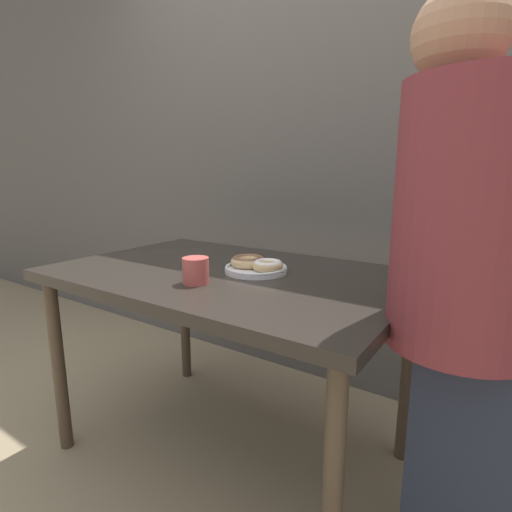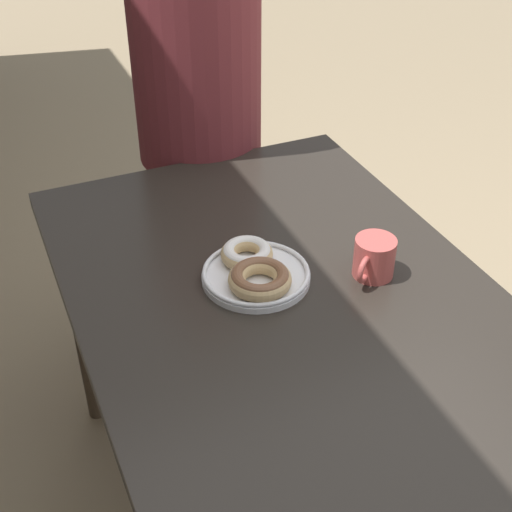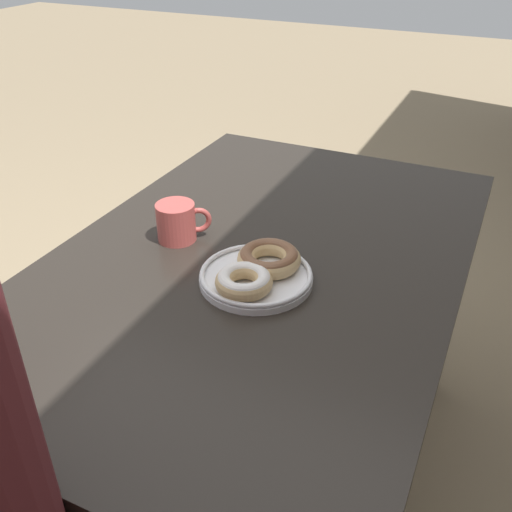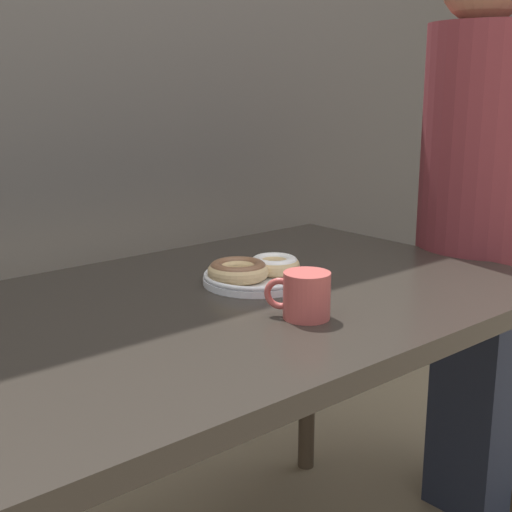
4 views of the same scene
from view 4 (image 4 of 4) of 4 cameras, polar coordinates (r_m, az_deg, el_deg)
name	(u,v)px [view 4 (image 4 of 4)]	position (r m, az deg, el deg)	size (l,w,h in m)	color
wall_back	(43,34)	(2.04, -16.69, 16.64)	(8.00, 0.05, 2.60)	#56514C
dining_table	(231,331)	(1.46, -2.01, -6.04)	(1.29, 0.83, 0.76)	#28231E
donut_plate	(254,272)	(1.52, -0.13, -1.27)	(0.25, 0.23, 0.05)	white
coffee_mug	(305,295)	(1.29, 3.95, -3.11)	(0.09, 0.11, 0.09)	#B74C47
person_figure	(489,218)	(1.96, 18.18, 2.88)	(0.38, 0.35, 1.52)	#232838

